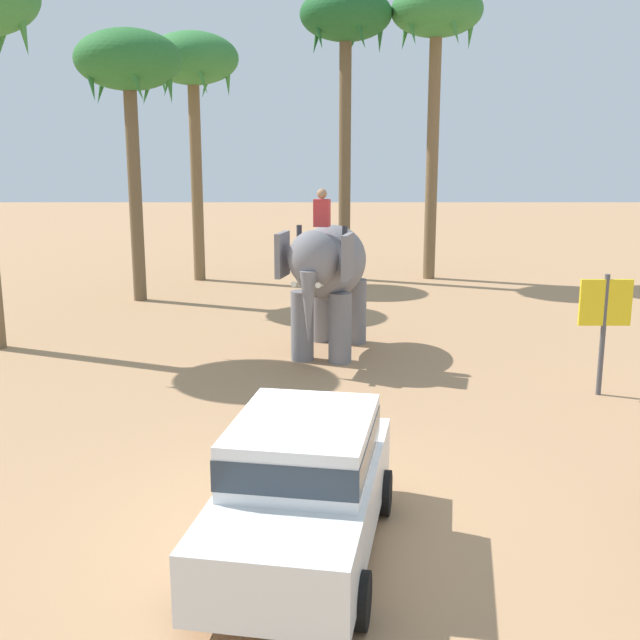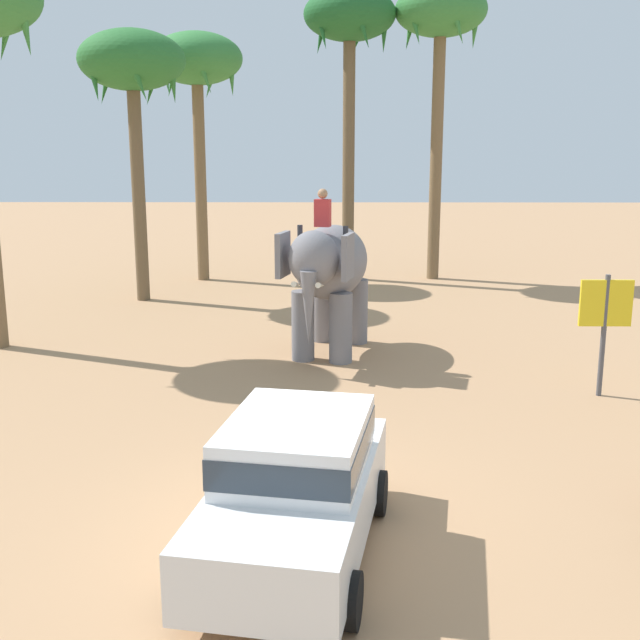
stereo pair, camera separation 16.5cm
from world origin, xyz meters
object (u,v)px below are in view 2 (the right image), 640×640
palm_tree_behind_elephant (132,68)px  palm_tree_left_of_road (440,23)px  palm_tree_near_hut (197,67)px  signboard_yellow (605,311)px  palm_tree_leaning_seaward (350,26)px  elephant_with_mahout (329,270)px  car_sedan_foreground (296,482)px

palm_tree_behind_elephant → palm_tree_left_of_road: (9.77, 4.24, 1.90)m
palm_tree_behind_elephant → palm_tree_near_hut: bearing=71.4°
palm_tree_near_hut → signboard_yellow: bearing=-53.9°
signboard_yellow → palm_tree_left_of_road: bearing=95.9°
palm_tree_leaning_seaward → elephant_with_mahout: bearing=-93.8°
elephant_with_mahout → palm_tree_near_hut: (-4.60, 10.47, 5.51)m
palm_tree_behind_elephant → palm_tree_leaning_seaward: palm_tree_leaning_seaward is taller
palm_tree_leaning_seaward → signboard_yellow: (4.60, -13.83, -7.16)m
elephant_with_mahout → signboard_yellow: (5.31, -3.12, -0.30)m
car_sedan_foreground → elephant_with_mahout: 9.37m
palm_tree_behind_elephant → signboard_yellow: 15.78m
palm_tree_near_hut → palm_tree_left_of_road: palm_tree_left_of_road is taller
car_sedan_foreground → palm_tree_leaning_seaward: palm_tree_leaning_seaward is taller
signboard_yellow → car_sedan_foreground: bearing=-132.7°
palm_tree_near_hut → palm_tree_behind_elephant: bearing=-108.6°
palm_tree_behind_elephant → signboard_yellow: palm_tree_behind_elephant is taller
palm_tree_left_of_road → signboard_yellow: palm_tree_left_of_road is taller
palm_tree_leaning_seaward → palm_tree_near_hut: bearing=-177.5°
palm_tree_left_of_road → signboard_yellow: (1.45, -13.93, -7.29)m
palm_tree_left_of_road → palm_tree_leaning_seaward: size_ratio=1.01×
elephant_with_mahout → palm_tree_left_of_road: size_ratio=0.39×
palm_tree_behind_elephant → palm_tree_leaning_seaward: (6.62, 4.13, 1.77)m
car_sedan_foreground → signboard_yellow: (5.70, 6.18, 0.76)m
palm_tree_behind_elephant → palm_tree_left_of_road: bearing=23.4°
palm_tree_behind_elephant → signboard_yellow: size_ratio=3.42×
palm_tree_leaning_seaward → signboard_yellow: bearing=-71.6°
palm_tree_behind_elephant → palm_tree_near_hut: palm_tree_near_hut is taller
elephant_with_mahout → palm_tree_near_hut: palm_tree_near_hut is taller
palm_tree_left_of_road → signboard_yellow: size_ratio=4.29×
elephant_with_mahout → palm_tree_behind_elephant: 10.20m
palm_tree_behind_elephant → palm_tree_leaning_seaward: bearing=32.0°
car_sedan_foreground → signboard_yellow: 8.44m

